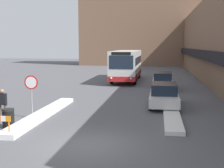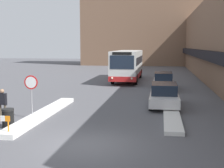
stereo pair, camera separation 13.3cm
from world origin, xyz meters
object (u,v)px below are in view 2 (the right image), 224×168
object	(u,v)px
parked_car_front	(164,95)
stop_sign	(31,87)
parked_car_middle	(163,81)
pedestrian	(2,101)
trash_bin	(8,118)
city_bus	(128,65)

from	to	relation	value
parked_car_front	stop_sign	bearing A→B (deg)	-147.75
parked_car_middle	pedestrian	xyz separation A→B (m)	(-8.60, -13.40, 0.24)
stop_sign	pedestrian	distance (m)	1.67
pedestrian	trash_bin	world-z (taller)	pedestrian
stop_sign	parked_car_middle	bearing A→B (deg)	60.58
city_bus	pedestrian	distance (m)	20.21
parked_car_front	pedestrian	bearing A→B (deg)	-149.05
parked_car_front	pedestrian	xyz separation A→B (m)	(-8.60, -5.16, 0.26)
pedestrian	trash_bin	distance (m)	1.93
city_bus	parked_car_front	world-z (taller)	city_bus
stop_sign	pedestrian	size ratio (longest dim) A/B	1.41
stop_sign	city_bus	bearing A→B (deg)	80.29
trash_bin	city_bus	bearing A→B (deg)	80.42
city_bus	trash_bin	distance (m)	21.51
parked_car_front	parked_car_middle	xyz separation A→B (m)	(-0.00, 8.24, 0.02)
city_bus	stop_sign	distance (m)	19.32
parked_car_front	parked_car_middle	world-z (taller)	parked_car_middle
stop_sign	trash_bin	world-z (taller)	stop_sign
parked_car_front	trash_bin	distance (m)	10.06
parked_car_front	parked_car_middle	distance (m)	8.24
parked_car_front	city_bus	bearing A→B (deg)	105.26
parked_car_front	stop_sign	xyz separation A→B (m)	(-7.21, -4.55, 0.97)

